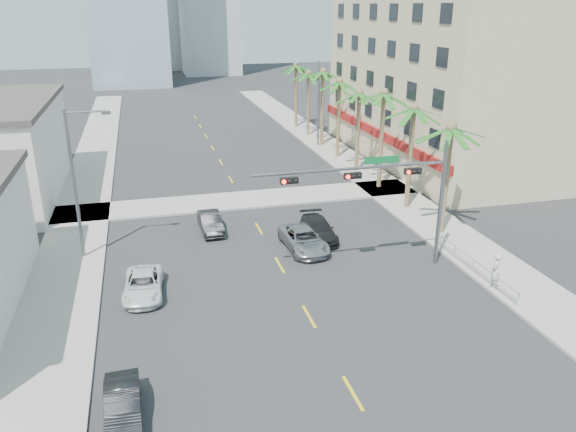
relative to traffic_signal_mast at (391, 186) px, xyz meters
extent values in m
plane|color=#262628|center=(-5.78, -7.95, -5.06)|extent=(260.00, 260.00, 0.00)
cube|color=gray|center=(6.22, 12.05, -4.99)|extent=(4.00, 120.00, 0.15)
cube|color=gray|center=(-17.78, 12.05, -4.99)|extent=(4.00, 120.00, 0.15)
cube|color=gray|center=(-5.78, 14.05, -4.99)|extent=(80.00, 4.00, 0.15)
cube|color=tan|center=(16.22, 22.05, 2.44)|extent=(15.00, 28.00, 15.00)
cube|color=maroon|center=(8.62, 22.05, -2.06)|extent=(0.30, 28.00, 0.80)
cylinder|color=slate|center=(3.22, 0.05, -1.46)|extent=(0.24, 0.24, 7.20)
cylinder|color=slate|center=(-2.28, 0.05, 1.14)|extent=(11.00, 0.16, 0.16)
cube|color=#0C662D|center=(-0.58, 0.05, 1.49)|extent=(2.00, 0.05, 0.40)
cube|color=black|center=(1.22, -0.10, 0.79)|extent=(0.95, 0.28, 0.32)
sphere|color=#FF0C05|center=(0.90, -0.26, 0.79)|extent=(0.22, 0.22, 0.22)
cube|color=black|center=(-2.28, -0.10, 0.79)|extent=(0.95, 0.28, 0.32)
sphere|color=#FF0C05|center=(-2.60, -0.26, 0.79)|extent=(0.22, 0.22, 0.22)
cube|color=black|center=(-5.78, -0.10, 0.79)|extent=(0.95, 0.28, 0.32)
sphere|color=#FF0C05|center=(-6.10, -0.26, 0.79)|extent=(0.22, 0.22, 0.22)
cylinder|color=brown|center=(5.82, 4.05, -1.46)|extent=(0.36, 0.36, 7.20)
cylinder|color=brown|center=(5.82, 9.25, -1.28)|extent=(0.36, 0.36, 7.56)
cylinder|color=brown|center=(5.82, 14.45, -1.10)|extent=(0.36, 0.36, 7.92)
cylinder|color=brown|center=(5.82, 19.65, -1.46)|extent=(0.36, 0.36, 7.20)
cylinder|color=brown|center=(5.82, 24.85, -1.28)|extent=(0.36, 0.36, 7.56)
cylinder|color=brown|center=(5.82, 30.05, -1.10)|extent=(0.36, 0.36, 7.92)
cylinder|color=brown|center=(5.82, 35.25, -1.46)|extent=(0.36, 0.36, 7.20)
cylinder|color=brown|center=(5.82, 40.45, -1.28)|extent=(0.36, 0.36, 7.56)
cylinder|color=slate|center=(-16.98, 6.05, -0.56)|extent=(0.20, 0.20, 9.00)
cylinder|color=slate|center=(-15.88, 6.05, 3.74)|extent=(2.20, 0.12, 0.12)
cube|color=slate|center=(-14.78, 6.05, 3.64)|extent=(0.50, 0.25, 0.18)
cylinder|color=slate|center=(5.42, 30.05, -0.56)|extent=(0.20, 0.20, 9.00)
cylinder|color=slate|center=(4.32, 30.05, 3.74)|extent=(2.20, 0.12, 0.12)
cube|color=slate|center=(3.22, 30.05, 3.64)|extent=(0.50, 0.25, 0.18)
cylinder|color=silver|center=(4.52, -1.95, -4.51)|extent=(0.08, 8.00, 0.08)
cylinder|color=silver|center=(4.52, -1.95, -4.16)|extent=(0.08, 8.00, 0.08)
cylinder|color=silver|center=(4.52, -5.95, -4.56)|extent=(0.08, 0.08, 1.00)
cylinder|color=silver|center=(4.52, -3.95, -4.56)|extent=(0.08, 0.08, 1.00)
cylinder|color=silver|center=(4.52, -1.95, -4.56)|extent=(0.08, 0.08, 1.00)
cylinder|color=silver|center=(4.52, 0.05, -4.56)|extent=(0.08, 0.08, 1.00)
cylinder|color=silver|center=(4.52, 2.05, -4.56)|extent=(0.08, 0.08, 1.00)
imported|color=black|center=(-14.50, -9.16, -4.45)|extent=(1.39, 3.73, 1.22)
imported|color=white|center=(-13.58, 0.37, -4.47)|extent=(2.27, 4.40, 1.19)
imported|color=black|center=(-9.02, 8.43, -4.42)|extent=(1.47, 3.92, 1.28)
imported|color=#A2A2A6|center=(-3.78, 3.92, -4.40)|extent=(2.42, 4.87, 1.32)
imported|color=black|center=(-2.35, 5.39, -4.42)|extent=(2.02, 4.53, 1.29)
imported|color=silver|center=(4.52, -3.88, -3.91)|extent=(0.86, 0.85, 2.01)
camera|label=1|loc=(-12.89, -26.96, 9.28)|focal=35.00mm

